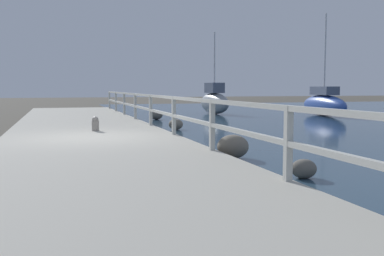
% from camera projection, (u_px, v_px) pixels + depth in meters
% --- Properties ---
extents(ground_plane, '(120.00, 120.00, 0.00)m').
position_uv_depth(ground_plane, '(92.00, 147.00, 11.91)').
color(ground_plane, '#4C473D').
extents(dock_walkway, '(4.68, 36.00, 0.27)m').
position_uv_depth(dock_walkway, '(92.00, 142.00, 11.89)').
color(dock_walkway, '#B2AD9E').
rests_on(dock_walkway, ground).
extents(railing, '(0.10, 32.50, 1.07)m').
position_uv_depth(railing, '(174.00, 108.00, 12.45)').
color(railing, beige).
rests_on(railing, dock_walkway).
extents(boulder_near_dock, '(0.45, 0.41, 0.34)m').
position_uv_depth(boulder_near_dock, '(304.00, 169.00, 7.82)').
color(boulder_near_dock, '#666056').
rests_on(boulder_near_dock, ground).
extents(boulder_mid_strip, '(0.54, 0.49, 0.41)m').
position_uv_depth(boulder_mid_strip, '(176.00, 124.00, 16.78)').
color(boulder_mid_strip, slate).
rests_on(boulder_mid_strip, ground).
extents(boulder_far_strip, '(0.64, 0.58, 0.48)m').
position_uv_depth(boulder_far_strip, '(156.00, 115.00, 22.02)').
color(boulder_far_strip, '#666056').
rests_on(boulder_far_strip, ground).
extents(boulder_water_edge, '(0.71, 0.64, 0.54)m').
position_uv_depth(boulder_water_edge, '(233.00, 147.00, 9.99)').
color(boulder_water_edge, slate).
rests_on(boulder_water_edge, ground).
extents(mooring_bollard, '(0.22, 0.22, 0.44)m').
position_uv_depth(mooring_bollard, '(95.00, 124.00, 13.57)').
color(mooring_bollard, gray).
rests_on(mooring_bollard, dock_walkway).
extents(sailboat_blue, '(1.79, 5.10, 5.60)m').
position_uv_depth(sailboat_blue, '(324.00, 103.00, 24.85)').
color(sailboat_blue, '#2D4C9E').
rests_on(sailboat_blue, water_surface).
extents(sailboat_gray, '(1.09, 3.98, 4.82)m').
position_uv_depth(sailboat_gray, '(214.00, 101.00, 26.83)').
color(sailboat_gray, gray).
rests_on(sailboat_gray, water_surface).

